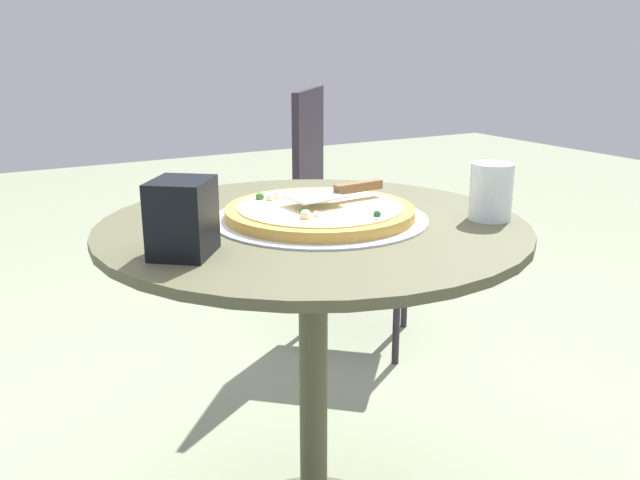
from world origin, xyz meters
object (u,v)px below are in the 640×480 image
drinking_cup (491,192)px  patio_chair_near (337,201)px  napkin_dispenser (182,218)px  patio_table (313,303)px  pizza_server (338,192)px  pizza_on_tray (320,213)px

drinking_cup → patio_chair_near: 1.09m
drinking_cup → napkin_dispenser: bearing=-7.3°
patio_table → napkin_dispenser: 0.37m
napkin_dispenser → drinking_cup: bearing=-58.8°
patio_table → patio_chair_near: (-0.58, -0.87, -0.04)m
patio_table → pizza_server: pizza_server is taller
patio_table → pizza_on_tray: pizza_on_tray is taller
napkin_dispenser → pizza_on_tray: bearing=-35.5°
pizza_on_tray → patio_chair_near: (-0.56, -0.86, -0.22)m
patio_table → pizza_on_tray: bearing=-155.7°
drinking_cup → napkin_dispenser: 0.59m
patio_chair_near → pizza_server: bearing=58.9°
pizza_on_tray → patio_chair_near: size_ratio=0.46×
napkin_dispenser → patio_chair_near: (-0.86, -0.95, -0.27)m
patio_table → pizza_on_tray: size_ratio=1.96×
patio_table → napkin_dispenser: size_ratio=6.65×
pizza_on_tray → napkin_dispenser: size_ratio=3.39×
drinking_cup → napkin_dispenser: (0.59, -0.08, 0.01)m
pizza_server → patio_chair_near: size_ratio=0.24×
patio_table → drinking_cup: drinking_cup is taller
drinking_cup → napkin_dispenser: napkin_dispenser is taller
drinking_cup → pizza_on_tray: bearing=-29.5°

